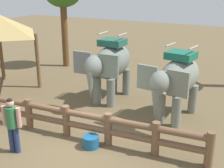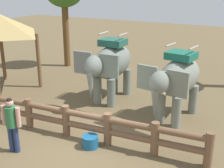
% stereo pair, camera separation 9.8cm
% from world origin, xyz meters
% --- Properties ---
extents(ground_plane, '(60.00, 60.00, 0.00)m').
position_xyz_m(ground_plane, '(0.00, 0.00, 0.00)').
color(ground_plane, brown).
extents(log_fence, '(7.66, 1.02, 1.05)m').
position_xyz_m(log_fence, '(-0.00, 0.13, 0.60)').
color(log_fence, brown).
rests_on(log_fence, ground).
extents(elephant_near_left, '(1.90, 3.33, 2.86)m').
position_xyz_m(elephant_near_left, '(-1.02, 3.46, 1.61)').
color(elephant_near_left, slate).
rests_on(elephant_near_left, ground).
extents(elephant_center, '(1.82, 3.23, 2.74)m').
position_xyz_m(elephant_center, '(1.96, 2.99, 1.54)').
color(elephant_center, gray).
rests_on(elephant_center, ground).
extents(tourist_woman_in_black, '(0.59, 0.40, 1.71)m').
position_xyz_m(tourist_woman_in_black, '(-1.47, -1.50, 0.99)').
color(tourist_woman_in_black, navy).
rests_on(tourist_woman_in_black, ground).
extents(feed_bucket, '(0.50, 0.50, 0.37)m').
position_xyz_m(feed_bucket, '(0.36, -0.19, 0.18)').
color(feed_bucket, '#19598C').
rests_on(feed_bucket, ground).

